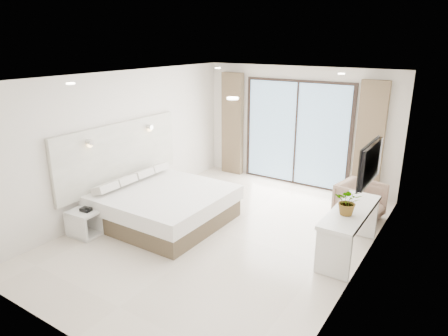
% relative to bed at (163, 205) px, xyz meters
% --- Properties ---
extents(ground, '(6.20, 6.20, 0.00)m').
position_rel_bed_xyz_m(ground, '(1.21, 0.17, -0.32)').
color(ground, beige).
rests_on(ground, ground).
extents(room_shell, '(4.62, 6.22, 2.72)m').
position_rel_bed_xyz_m(room_shell, '(1.01, 0.91, 1.26)').
color(room_shell, silver).
rests_on(room_shell, ground).
extents(bed, '(2.20, 2.09, 0.75)m').
position_rel_bed_xyz_m(bed, '(0.00, 0.00, 0.00)').
color(bed, brown).
rests_on(bed, ground).
extents(nightstand, '(0.52, 0.44, 0.46)m').
position_rel_bed_xyz_m(nightstand, '(-0.75, -1.19, -0.09)').
color(nightstand, silver).
rests_on(nightstand, ground).
extents(phone, '(0.19, 0.16, 0.06)m').
position_rel_bed_xyz_m(phone, '(-0.71, -1.16, 0.17)').
color(phone, black).
rests_on(phone, nightstand).
extents(console_desk, '(0.52, 1.68, 0.77)m').
position_rel_bed_xyz_m(console_desk, '(3.25, 0.65, 0.25)').
color(console_desk, silver).
rests_on(console_desk, ground).
extents(plant, '(0.45, 0.48, 0.33)m').
position_rel_bed_xyz_m(plant, '(3.25, 0.44, 0.61)').
color(plant, '#33662D').
rests_on(plant, console_desk).
extents(armchair, '(0.84, 0.87, 0.77)m').
position_rel_bed_xyz_m(armchair, '(3.04, 2.10, 0.07)').
color(armchair, '#9A7C65').
rests_on(armchair, ground).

